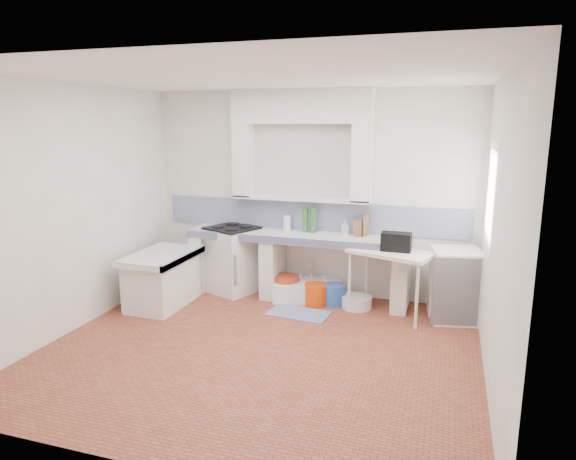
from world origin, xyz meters
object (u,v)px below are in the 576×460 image
(stove, at_px, (233,260))
(fridge, at_px, (456,285))
(side_table, at_px, (390,283))
(sink, at_px, (308,291))

(stove, relative_size, fridge, 1.03)
(stove, xyz_separation_m, side_table, (2.24, -0.26, -0.04))
(stove, height_order, fridge, stove)
(stove, bearing_deg, sink, 21.97)
(sink, bearing_deg, side_table, -26.76)
(sink, distance_m, side_table, 1.19)
(fridge, bearing_deg, stove, 165.61)
(stove, height_order, sink, stove)
(side_table, bearing_deg, stove, -167.52)
(sink, relative_size, side_table, 0.93)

